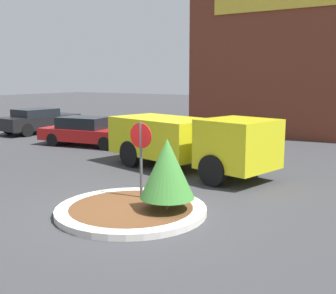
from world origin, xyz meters
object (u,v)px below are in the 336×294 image
(utility_truck, at_px, (188,140))
(parked_sedan_black, at_px, (39,120))
(stop_sign, at_px, (141,148))
(parked_sedan_red, at_px, (87,131))

(utility_truck, xyz_separation_m, parked_sedan_black, (-12.13, 4.10, -0.34))
(stop_sign, xyz_separation_m, utility_truck, (-0.84, 3.85, -0.33))
(parked_sedan_red, height_order, parked_sedan_black, parked_sedan_black)
(utility_truck, bearing_deg, parked_sedan_black, 174.76)
(utility_truck, distance_m, parked_sedan_red, 6.97)
(parked_sedan_red, xyz_separation_m, parked_sedan_black, (-5.51, 1.94, 0.06))
(utility_truck, relative_size, parked_sedan_red, 1.36)
(stop_sign, distance_m, parked_sedan_black, 15.23)
(parked_sedan_black, bearing_deg, stop_sign, -116.18)
(parked_sedan_red, bearing_deg, utility_truck, -26.74)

